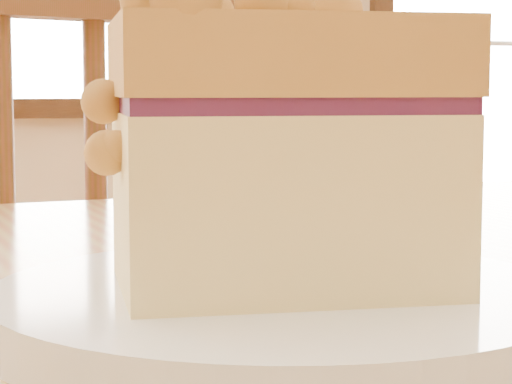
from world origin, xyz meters
TOP-DOWN VIEW (x-y plane):
  - entry_door at (2.30, 3.98)m, footprint 1.08×0.06m
  - plate at (-0.09, 0.22)m, footprint 0.22×0.22m
  - cake_slice at (-0.09, 0.22)m, footprint 0.14×0.11m

SIDE VIEW (x-z plane):
  - plate at x=-0.09m, z-range 0.75..0.77m
  - cake_slice at x=-0.09m, z-range 0.77..0.89m
  - entry_door at x=2.30m, z-range 0.05..2.34m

